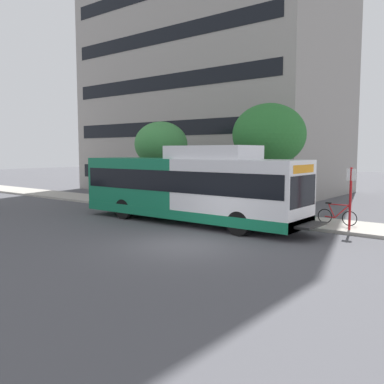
{
  "coord_description": "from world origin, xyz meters",
  "views": [
    {
      "loc": [
        -11.51,
        -9.4,
        3.39
      ],
      "look_at": [
        2.9,
        2.02,
        1.6
      ],
      "focal_mm": 39.04,
      "sensor_mm": 36.0,
      "label": 1
    }
  ],
  "objects_px": {
    "bicycle_parked": "(337,215)",
    "bus_stop_sign_pole": "(350,194)",
    "street_tree_near_stop": "(269,135)",
    "street_tree_mid_block": "(161,145)",
    "transit_bus": "(189,187)"
  },
  "relations": [
    {
      "from": "bicycle_parked",
      "to": "street_tree_near_stop",
      "type": "relative_size",
      "value": 0.31
    },
    {
      "from": "bus_stop_sign_pole",
      "to": "bicycle_parked",
      "type": "bearing_deg",
      "value": 41.91
    },
    {
      "from": "bicycle_parked",
      "to": "bus_stop_sign_pole",
      "type": "bearing_deg",
      "value": -138.09
    },
    {
      "from": "bus_stop_sign_pole",
      "to": "street_tree_near_stop",
      "type": "height_order",
      "value": "street_tree_near_stop"
    },
    {
      "from": "street_tree_near_stop",
      "to": "street_tree_mid_block",
      "type": "distance_m",
      "value": 7.32
    },
    {
      "from": "bus_stop_sign_pole",
      "to": "street_tree_mid_block",
      "type": "xyz_separation_m",
      "value": [
        1.79,
        12.23,
        2.17
      ]
    },
    {
      "from": "bus_stop_sign_pole",
      "to": "transit_bus",
      "type": "bearing_deg",
      "value": 107.49
    },
    {
      "from": "bicycle_parked",
      "to": "transit_bus",
      "type": "bearing_deg",
      "value": 117.3
    },
    {
      "from": "transit_bus",
      "to": "bus_stop_sign_pole",
      "type": "height_order",
      "value": "transit_bus"
    },
    {
      "from": "bus_stop_sign_pole",
      "to": "bicycle_parked",
      "type": "distance_m",
      "value": 1.67
    },
    {
      "from": "transit_bus",
      "to": "street_tree_near_stop",
      "type": "relative_size",
      "value": 2.14
    },
    {
      "from": "bus_stop_sign_pole",
      "to": "street_tree_mid_block",
      "type": "bearing_deg",
      "value": 81.65
    },
    {
      "from": "bicycle_parked",
      "to": "street_tree_mid_block",
      "type": "xyz_separation_m",
      "value": [
        0.85,
        11.38,
        3.26
      ]
    },
    {
      "from": "bus_stop_sign_pole",
      "to": "street_tree_near_stop",
      "type": "relative_size",
      "value": 0.45
    },
    {
      "from": "bicycle_parked",
      "to": "street_tree_mid_block",
      "type": "height_order",
      "value": "street_tree_mid_block"
    }
  ]
}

